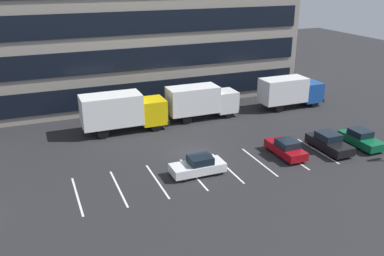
{
  "coord_description": "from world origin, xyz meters",
  "views": [
    {
      "loc": [
        -11.81,
        -29.16,
        14.18
      ],
      "look_at": [
        0.73,
        1.69,
        1.4
      ],
      "focal_mm": 38.8,
      "sensor_mm": 36.0,
      "label": 1
    }
  ],
  "objects_px": {
    "sedan_maroon": "(286,148)",
    "sedan_black": "(329,142)",
    "box_truck_blue": "(290,91)",
    "box_truck_yellow": "(122,111)",
    "sedan_white": "(198,166)",
    "box_truck_white": "(201,100)",
    "sedan_forest": "(361,139)"
  },
  "relations": [
    {
      "from": "box_truck_white",
      "to": "sedan_white",
      "type": "bearing_deg",
      "value": -114.33
    },
    {
      "from": "sedan_white",
      "to": "sedan_forest",
      "type": "bearing_deg",
      "value": -1.55
    },
    {
      "from": "sedan_maroon",
      "to": "sedan_black",
      "type": "xyz_separation_m",
      "value": [
        3.93,
        -0.45,
        0.05
      ]
    },
    {
      "from": "box_truck_blue",
      "to": "box_truck_yellow",
      "type": "bearing_deg",
      "value": -179.21
    },
    {
      "from": "box_truck_yellow",
      "to": "sedan_maroon",
      "type": "distance_m",
      "value": 15.08
    },
    {
      "from": "sedan_forest",
      "to": "sedan_maroon",
      "type": "bearing_deg",
      "value": 174.12
    },
    {
      "from": "box_truck_white",
      "to": "sedan_maroon",
      "type": "bearing_deg",
      "value": -75.83
    },
    {
      "from": "sedan_forest",
      "to": "sedan_black",
      "type": "relative_size",
      "value": 0.95
    },
    {
      "from": "sedan_maroon",
      "to": "sedan_forest",
      "type": "xyz_separation_m",
      "value": [
        7.07,
        -0.73,
        0.01
      ]
    },
    {
      "from": "box_truck_white",
      "to": "sedan_forest",
      "type": "distance_m",
      "value": 15.28
    },
    {
      "from": "box_truck_blue",
      "to": "box_truck_yellow",
      "type": "xyz_separation_m",
      "value": [
        -18.51,
        -0.26,
        0.17
      ]
    },
    {
      "from": "box_truck_blue",
      "to": "sedan_forest",
      "type": "height_order",
      "value": "box_truck_blue"
    },
    {
      "from": "sedan_maroon",
      "to": "sedan_white",
      "type": "bearing_deg",
      "value": -177.62
    },
    {
      "from": "box_truck_yellow",
      "to": "sedan_white",
      "type": "xyz_separation_m",
      "value": [
        3.1,
        -10.62,
        -1.38
      ]
    },
    {
      "from": "sedan_maroon",
      "to": "sedan_white",
      "type": "distance_m",
      "value": 7.84
    },
    {
      "from": "sedan_maroon",
      "to": "sedan_black",
      "type": "bearing_deg",
      "value": -6.54
    },
    {
      "from": "box_truck_white",
      "to": "sedan_maroon",
      "type": "distance_m",
      "value": 11.32
    },
    {
      "from": "sedan_forest",
      "to": "sedan_black",
      "type": "height_order",
      "value": "sedan_black"
    },
    {
      "from": "box_truck_yellow",
      "to": "sedan_black",
      "type": "bearing_deg",
      "value": -35.87
    },
    {
      "from": "box_truck_blue",
      "to": "box_truck_white",
      "type": "bearing_deg",
      "value": 178.0
    },
    {
      "from": "box_truck_white",
      "to": "box_truck_yellow",
      "type": "bearing_deg",
      "value": -175.69
    },
    {
      "from": "box_truck_blue",
      "to": "sedan_white",
      "type": "height_order",
      "value": "box_truck_blue"
    },
    {
      "from": "sedan_forest",
      "to": "sedan_white",
      "type": "xyz_separation_m",
      "value": [
        -14.91,
        0.4,
        0.0
      ]
    },
    {
      "from": "sedan_maroon",
      "to": "sedan_forest",
      "type": "relative_size",
      "value": 0.98
    },
    {
      "from": "box_truck_yellow",
      "to": "sedan_white",
      "type": "height_order",
      "value": "box_truck_yellow"
    },
    {
      "from": "box_truck_blue",
      "to": "box_truck_yellow",
      "type": "height_order",
      "value": "box_truck_yellow"
    },
    {
      "from": "sedan_maroon",
      "to": "sedan_black",
      "type": "relative_size",
      "value": 0.93
    },
    {
      "from": "box_truck_yellow",
      "to": "box_truck_white",
      "type": "bearing_deg",
      "value": 4.31
    },
    {
      "from": "box_truck_white",
      "to": "sedan_white",
      "type": "distance_m",
      "value": 12.39
    },
    {
      "from": "box_truck_blue",
      "to": "sedan_black",
      "type": "height_order",
      "value": "box_truck_blue"
    },
    {
      "from": "box_truck_yellow",
      "to": "sedan_black",
      "type": "relative_size",
      "value": 1.86
    },
    {
      "from": "box_truck_white",
      "to": "box_truck_blue",
      "type": "distance_m",
      "value": 10.34
    }
  ]
}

